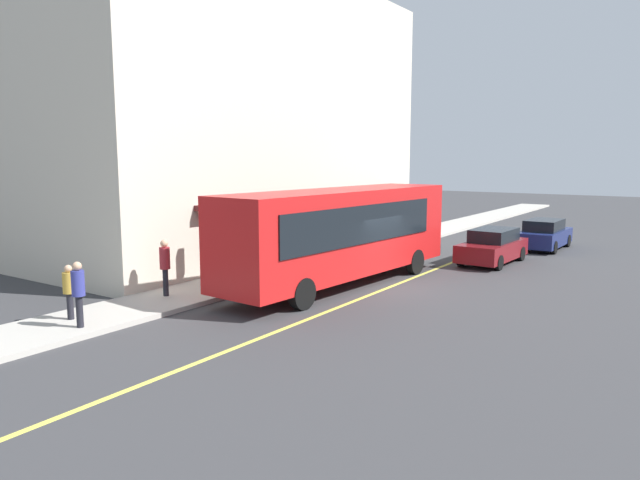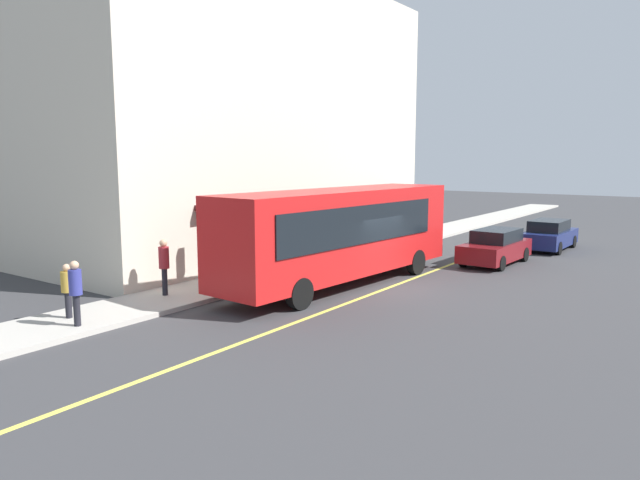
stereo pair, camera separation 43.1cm
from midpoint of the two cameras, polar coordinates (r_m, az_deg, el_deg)
ground at (r=21.21m, az=6.31°, el=-4.59°), size 120.00×120.00×0.00m
sidewalk at (r=23.85m, az=-4.24°, el=-2.97°), size 80.00×2.63×0.15m
lane_centre_stripe at (r=21.21m, az=6.31°, el=-4.58°), size 36.00×0.16×0.01m
storefront_building at (r=30.63m, az=-9.34°, el=11.63°), size 21.20×10.81×13.19m
bus at (r=21.08m, az=1.49°, el=0.86°), size 11.27×3.26×3.50m
traffic_light at (r=20.36m, az=-8.51°, el=2.07°), size 0.30×0.52×3.20m
car_maroon at (r=26.71m, az=16.09°, el=-0.62°), size 4.38×2.02×1.52m
car_navy at (r=31.72m, az=20.74°, el=0.50°), size 4.33×1.92×1.52m
pedestrian_by_curb at (r=17.72m, az=-24.00°, el=-4.23°), size 0.34×0.34×1.55m
pedestrian_waiting at (r=19.61m, az=-15.56°, el=-2.08°), size 0.34×0.34×1.85m
pedestrian_near_storefront at (r=16.76m, az=-23.28°, el=-4.33°), size 0.34×0.34×1.78m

